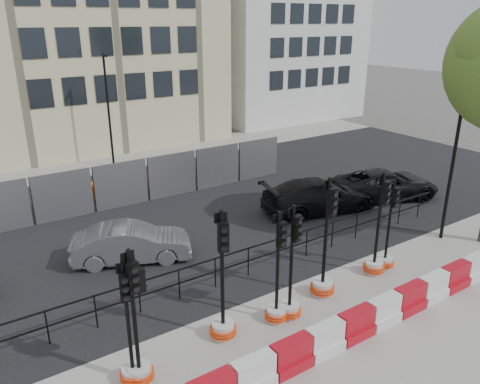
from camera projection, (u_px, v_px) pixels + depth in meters
ground at (271, 293)px, 13.83m from camera, size 120.00×120.00×0.00m
sidewalk_near at (345, 349)px, 11.48m from camera, size 40.00×6.00×0.02m
road at (169, 215)px, 19.29m from camera, size 40.00×14.00×0.03m
sidewalk_far at (99, 163)px, 26.32m from camera, size 40.00×4.00×0.02m
building_white at (277, 14)px, 37.05m from camera, size 12.00×9.06×16.00m
kerb_railing at (248, 257)px, 14.53m from camera, size 18.00×0.04×1.00m
heras_fencing at (131, 184)px, 20.91m from camera, size 14.33×1.72×2.00m
lamp_post_far at (108, 108)px, 24.67m from camera, size 0.12×0.56×6.00m
lamp_post_near at (455, 154)px, 16.20m from camera, size 0.12×0.56×6.00m
barrier_row at (340, 333)px, 11.51m from camera, size 12.55×0.50×0.80m
traffic_signal_a at (132, 359)px, 10.24m from camera, size 0.60×0.60×3.05m
traffic_signal_b at (138, 352)px, 10.20m from camera, size 0.65×0.65×3.30m
traffic_signal_c at (223, 313)px, 11.68m from camera, size 0.69×0.69×3.51m
traffic_signal_d at (291, 292)px, 12.47m from camera, size 0.65×0.65×3.28m
traffic_signal_e at (277, 300)px, 12.35m from camera, size 0.62×0.62×3.17m
traffic_signal_f at (324, 269)px, 13.48m from camera, size 0.72×0.72×3.64m
traffic_signal_g at (376, 254)px, 14.68m from camera, size 0.67×0.67×3.40m
traffic_signal_h at (386, 250)px, 15.05m from camera, size 0.60×0.60×3.04m
car_b at (131, 243)px, 15.51m from camera, size 4.10×4.84×1.28m
car_c at (319, 195)px, 19.53m from camera, size 4.16×5.77×1.42m
car_d at (386, 184)px, 21.02m from camera, size 5.22×6.10×1.30m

